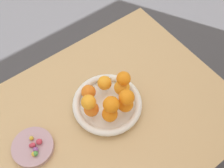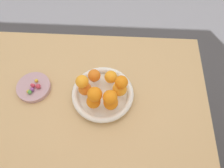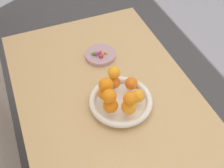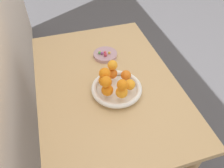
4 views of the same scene
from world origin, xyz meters
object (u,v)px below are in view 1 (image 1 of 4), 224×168
at_px(dining_table, 94,135).
at_px(orange_1, 105,83).
at_px(candy_ball_1, 31,138).
at_px(orange_2, 88,92).
at_px(candy_dish, 33,147).
at_px(candy_ball_0, 33,145).
at_px(orange_8, 111,104).
at_px(orange_9, 126,97).
at_px(orange_6, 124,79).
at_px(orange_3, 91,109).
at_px(orange_0, 122,88).
at_px(fruit_bowl, 107,104).
at_px(candy_ball_4, 36,149).
at_px(candy_ball_2, 31,145).
at_px(candy_ball_6, 35,154).
at_px(orange_5, 125,104).
at_px(candy_ball_3, 34,154).
at_px(candy_ball_5, 39,142).
at_px(orange_7, 89,102).
at_px(orange_4, 110,114).

distance_m(dining_table, orange_1, 0.22).
bearing_deg(candy_ball_1, orange_2, -176.22).
xyz_separation_m(candy_dish, candy_ball_0, (-0.00, 0.00, 0.02)).
distance_m(orange_2, orange_8, 0.13).
bearing_deg(orange_9, dining_table, -14.92).
xyz_separation_m(orange_6, candy_ball_1, (0.37, -0.04, -0.10)).
relative_size(orange_3, orange_8, 0.94).
relative_size(orange_0, candy_ball_1, 3.78).
relative_size(fruit_bowl, candy_ball_4, 14.59).
height_order(fruit_bowl, orange_6, orange_6).
bearing_deg(candy_dish, candy_ball_2, -22.73).
xyz_separation_m(candy_dish, orange_6, (-0.39, 0.02, 0.12)).
height_order(orange_6, candy_ball_6, orange_6).
distance_m(orange_5, candy_ball_3, 0.36).
bearing_deg(candy_ball_2, candy_ball_5, 167.30).
bearing_deg(orange_2, candy_ball_3, 14.73).
xyz_separation_m(orange_7, orange_8, (-0.06, 0.06, 0.01)).
xyz_separation_m(orange_0, orange_8, (0.09, 0.06, 0.06)).
xyz_separation_m(candy_ball_2, candy_ball_5, (-0.03, 0.01, 0.00)).
distance_m(orange_2, candy_ball_0, 0.27).
distance_m(candy_ball_1, candy_ball_3, 0.06).
xyz_separation_m(orange_4, candy_ball_1, (0.27, -0.11, -0.04)).
bearing_deg(candy_ball_5, dining_table, 165.65).
relative_size(orange_7, orange_9, 0.94).
relative_size(orange_5, candy_ball_6, 3.24).
height_order(orange_1, candy_ball_2, orange_1).
relative_size(orange_3, candy_ball_1, 3.45).
bearing_deg(orange_5, orange_7, -27.80).
relative_size(dining_table, candy_ball_6, 59.89).
xyz_separation_m(orange_0, candy_ball_2, (0.38, -0.02, -0.04)).
bearing_deg(orange_8, candy_ball_4, -11.33).
bearing_deg(candy_ball_0, fruit_bowl, 176.19).
bearing_deg(orange_1, candy_ball_4, 9.89).
relative_size(orange_9, candy_ball_3, 3.23).
height_order(orange_0, orange_5, same).
relative_size(orange_1, candy_ball_5, 2.56).
bearing_deg(dining_table, orange_8, 160.58).
bearing_deg(candy_ball_4, dining_table, 171.36).
bearing_deg(candy_ball_4, orange_9, 169.00).
bearing_deg(orange_9, orange_4, -5.87).
relative_size(orange_4, candy_ball_3, 3.30).
bearing_deg(orange_6, orange_5, 58.76).
bearing_deg(candy_dish, candy_ball_0, 148.34).
xyz_separation_m(candy_dish, candy_ball_6, (0.00, 0.03, 0.02)).
bearing_deg(orange_5, orange_2, -57.93).
bearing_deg(orange_0, candy_ball_3, 1.81).
relative_size(dining_table, candy_ball_2, 76.13).
height_order(candy_ball_2, candy_ball_5, candy_ball_5).
height_order(orange_5, orange_7, orange_7).
height_order(dining_table, orange_2, orange_2).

